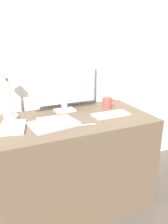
% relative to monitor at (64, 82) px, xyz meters
% --- Properties ---
extents(ground_plane, '(10.00, 10.00, 0.00)m').
position_rel_monitor_xyz_m(ground_plane, '(0.01, -0.38, -0.96)').
color(ground_plane, brown).
extents(wall_back, '(3.60, 0.05, 2.40)m').
position_rel_monitor_xyz_m(wall_back, '(0.01, 0.19, 0.24)').
color(wall_back, silver).
rests_on(wall_back, ground_plane).
extents(desk, '(1.12, 0.60, 0.73)m').
position_rel_monitor_xyz_m(desk, '(0.01, -0.19, -0.59)').
color(desk, brown).
rests_on(desk, ground_plane).
extents(monitor, '(0.52, 0.11, 0.44)m').
position_rel_monitor_xyz_m(monitor, '(0.00, 0.00, 0.00)').
color(monitor, silver).
rests_on(monitor, desk).
extents(keyboard, '(0.28, 0.12, 0.01)m').
position_rel_monitor_xyz_m(keyboard, '(0.28, -0.24, -0.22)').
color(keyboard, silver).
rests_on(keyboard, desk).
extents(laptop, '(0.33, 0.25, 0.02)m').
position_rel_monitor_xyz_m(laptop, '(-0.17, -0.27, -0.22)').
color(laptop, '#A3A3A8').
rests_on(laptop, desk).
extents(ereader, '(0.15, 0.17, 0.01)m').
position_rel_monitor_xyz_m(ereader, '(-0.18, -0.24, -0.20)').
color(ereader, white).
rests_on(ereader, laptop).
extents(desk_lamp, '(0.11, 0.11, 0.36)m').
position_rel_monitor_xyz_m(desk_lamp, '(-0.41, -0.00, -0.01)').
color(desk_lamp, '#BCB7AD').
rests_on(desk_lamp, desk).
extents(notebook, '(0.20, 0.24, 0.02)m').
position_rel_monitor_xyz_m(notebook, '(-0.42, -0.21, -0.22)').
color(notebook, silver).
rests_on(notebook, desk).
extents(coffee_mug, '(0.11, 0.07, 0.09)m').
position_rel_monitor_xyz_m(coffee_mug, '(0.34, -0.08, -0.19)').
color(coffee_mug, '#B7473D').
rests_on(coffee_mug, desk).
extents(pen, '(0.15, 0.03, 0.01)m').
position_rel_monitor_xyz_m(pen, '(0.02, -0.35, -0.23)').
color(pen, silver).
rests_on(pen, desk).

